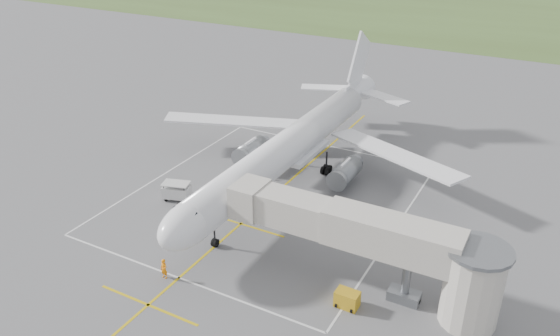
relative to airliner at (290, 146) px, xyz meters
The scene contains 9 objects.
ground 4.46m from the airliner, 90.00° to the right, with size 700.00×700.00×0.00m, color #57575A.
grass_strip 129.32m from the airliner, 90.00° to the left, with size 700.00×120.00×0.02m, color #3F5424.
apron_markings 7.90m from the airliner, 90.00° to the right, with size 28.20×60.00×0.01m.
airliner is the anchor object (origin of this frame).
jet_bridge 21.22m from the airliner, 42.19° to the right, with size 23.40×5.00×7.20m.
gpu_unit 22.55m from the airliner, 50.42° to the right, with size 1.91×1.37×1.42m.
baggage_cart 13.62m from the airliner, 131.87° to the right, with size 3.25×2.49×2.00m.
ramp_worker_nose 21.61m from the airliner, 92.94° to the right, with size 0.68×0.45×1.87m, color orange.
ramp_worker_wing 5.74m from the airliner, 162.90° to the right, with size 0.84×0.66×1.74m, color #FF6B08.
Camera 1 is at (26.01, -49.25, 29.55)m, focal length 35.00 mm.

